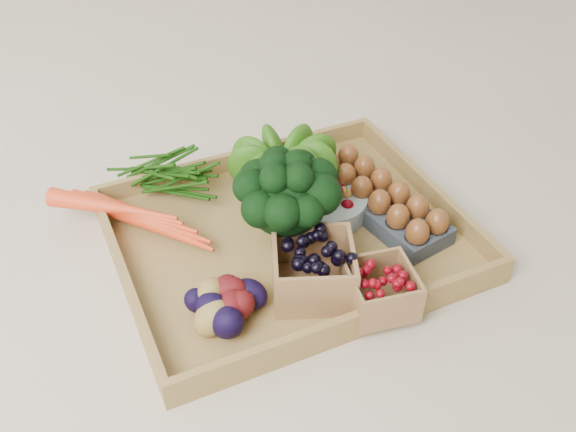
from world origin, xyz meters
name	(u,v)px	position (x,y,z in m)	size (l,w,h in m)	color
ground	(288,244)	(0.00, 0.00, 0.00)	(4.00, 4.00, 0.00)	beige
tray	(288,240)	(0.00, 0.00, 0.01)	(0.55, 0.45, 0.01)	olive
carrots	(140,218)	(-0.21, 0.12, 0.04)	(0.22, 0.16, 0.05)	#ED3F19
lettuce	(280,164)	(0.04, 0.11, 0.08)	(0.13, 0.13, 0.13)	#1D5B0E
broccoli	(286,217)	(-0.01, -0.02, 0.08)	(0.16, 0.16, 0.13)	black
cherry_bowl	(327,204)	(0.09, 0.03, 0.03)	(0.14, 0.14, 0.04)	#8C9EA5
egg_carton	(379,204)	(0.17, 0.00, 0.03)	(0.09, 0.27, 0.03)	#333A41
potatoes	(221,297)	(-0.16, -0.11, 0.05)	(0.13, 0.13, 0.07)	#470B0D
punnet_blackberry	(313,270)	(-0.02, -0.12, 0.06)	(0.12, 0.12, 0.08)	black
punnet_raspberry	(380,289)	(0.06, -0.19, 0.05)	(0.09, 0.09, 0.06)	#68040D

